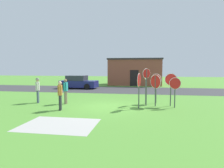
% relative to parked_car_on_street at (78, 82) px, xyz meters
% --- Properties ---
extents(ground_plane, '(80.00, 80.00, 0.00)m').
position_rel_parked_car_on_street_xyz_m(ground_plane, '(5.35, -9.94, -0.69)').
color(ground_plane, '#518E33').
extents(street_asphalt, '(60.00, 6.40, 0.01)m').
position_rel_parked_car_on_street_xyz_m(street_asphalt, '(5.35, -0.80, -0.68)').
color(street_asphalt, '#38383A').
rests_on(street_asphalt, ground).
extents(concrete_path, '(3.20, 2.40, 0.01)m').
position_rel_parked_car_on_street_xyz_m(concrete_path, '(4.00, -14.12, -0.69)').
color(concrete_path, '#ADAAA3').
rests_on(concrete_path, ground).
extents(building_background, '(7.33, 4.13, 3.68)m').
position_rel_parked_car_on_street_xyz_m(building_background, '(6.34, 5.76, 1.16)').
color(building_background, brown).
rests_on(building_background, ground).
extents(parked_car_on_street, '(4.40, 2.22, 1.51)m').
position_rel_parked_car_on_street_xyz_m(parked_car_on_street, '(0.00, 0.00, 0.00)').
color(parked_car_on_street, navy).
rests_on(parked_car_on_street, ground).
extents(stop_sign_rear_right, '(0.25, 0.72, 2.42)m').
position_rel_parked_car_on_street_xyz_m(stop_sign_rear_right, '(7.73, -8.70, 0.96)').
color(stop_sign_rear_right, '#474C4C').
rests_on(stop_sign_rear_right, ground).
extents(stop_sign_rear_left, '(0.19, 0.84, 2.14)m').
position_rel_parked_car_on_street_xyz_m(stop_sign_rear_left, '(7.32, -10.22, 0.78)').
color(stop_sign_rear_left, '#474C4C').
rests_on(stop_sign_rear_left, ground).
extents(stop_sign_center_cluster, '(0.62, 0.68, 2.02)m').
position_rel_parked_car_on_street_xyz_m(stop_sign_center_cluster, '(8.32, -9.37, 0.69)').
color(stop_sign_center_cluster, '#474C4C').
rests_on(stop_sign_center_cluster, ground).
extents(stop_sign_tallest, '(0.48, 0.43, 2.41)m').
position_rel_parked_car_on_street_xyz_m(stop_sign_tallest, '(7.76, -9.22, 0.91)').
color(stop_sign_tallest, '#474C4C').
rests_on(stop_sign_tallest, ground).
extents(stop_sign_leaning_left, '(0.70, 0.37, 2.05)m').
position_rel_parked_car_on_street_xyz_m(stop_sign_leaning_left, '(8.43, -8.27, 0.71)').
color(stop_sign_leaning_left, '#474C4C').
rests_on(stop_sign_leaning_left, ground).
extents(stop_sign_low_front, '(0.73, 0.15, 1.86)m').
position_rel_parked_car_on_street_xyz_m(stop_sign_low_front, '(9.49, -9.56, 0.57)').
color(stop_sign_low_front, '#474C4C').
rests_on(stop_sign_low_front, ground).
extents(stop_sign_far_back, '(0.76, 0.24, 2.10)m').
position_rel_parked_car_on_street_xyz_m(stop_sign_far_back, '(9.30, -9.08, 0.74)').
color(stop_sign_far_back, '#474C4C').
rests_on(stop_sign_far_back, ground).
extents(person_holding_notes, '(0.31, 0.55, 1.69)m').
position_rel_parked_car_on_street_xyz_m(person_holding_notes, '(2.83, -11.37, 0.26)').
color(person_holding_notes, '#2D2D33').
rests_on(person_holding_notes, ground).
extents(person_on_left, '(0.34, 0.53, 1.74)m').
position_rel_parked_car_on_street_xyz_m(person_on_left, '(0.30, -9.42, 0.30)').
color(person_on_left, '#4C5670').
rests_on(person_on_left, ground).
extents(person_near_signs, '(0.25, 0.57, 1.69)m').
position_rel_parked_car_on_street_xyz_m(person_near_signs, '(2.36, -9.45, 0.26)').
color(person_near_signs, '#7A6B56').
rests_on(person_near_signs, ground).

